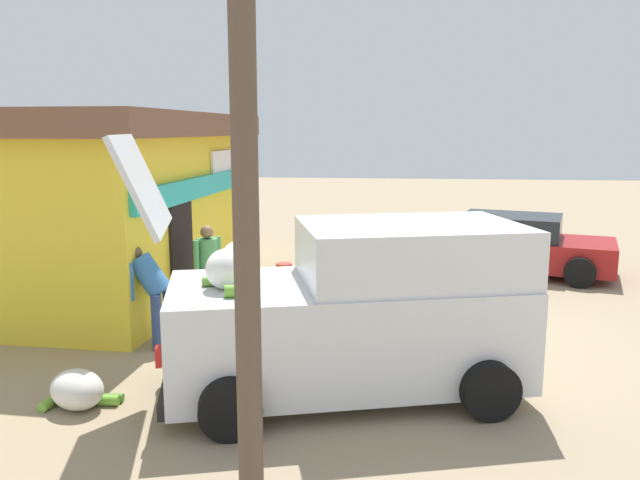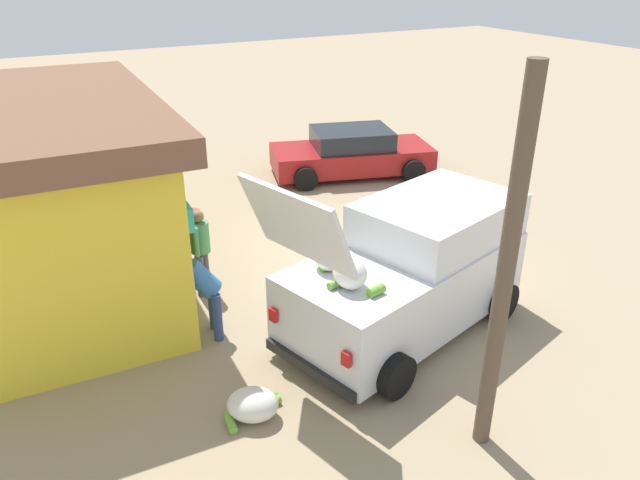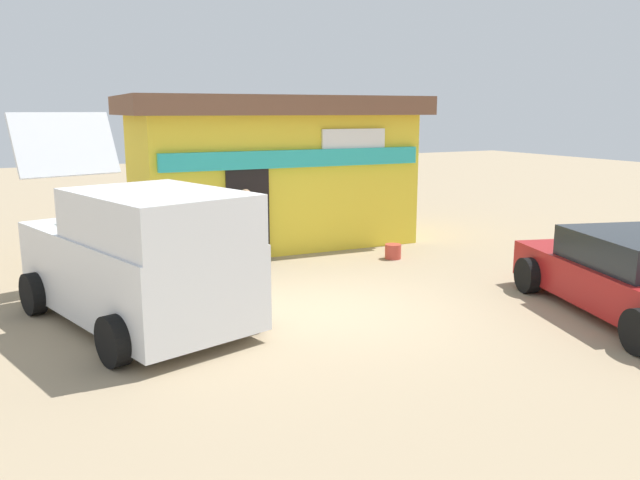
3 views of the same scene
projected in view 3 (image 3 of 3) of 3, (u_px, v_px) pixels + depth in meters
name	position (u px, v px, depth m)	size (l,w,h in m)	color
ground_plane	(336.00, 310.00, 9.88)	(60.00, 60.00, 0.00)	#9E896B
storefront_bar	(270.00, 168.00, 14.73)	(6.70, 3.97, 3.35)	yellow
delivery_van	(139.00, 257.00, 9.07)	(3.03, 4.79, 3.01)	silver
parked_sedan	(636.00, 278.00, 9.52)	(3.02, 4.54, 1.24)	maroon
vendor_standing	(246.00, 222.00, 12.47)	(0.50, 0.47, 1.54)	#4C4C51
customer_bending	(172.00, 226.00, 12.23)	(0.57, 0.67, 1.45)	navy
unloaded_banana_pile	(58.00, 270.00, 11.51)	(0.78, 0.86, 0.44)	silver
paint_bucket	(393.00, 251.00, 13.29)	(0.34, 0.34, 0.31)	#BF3F33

